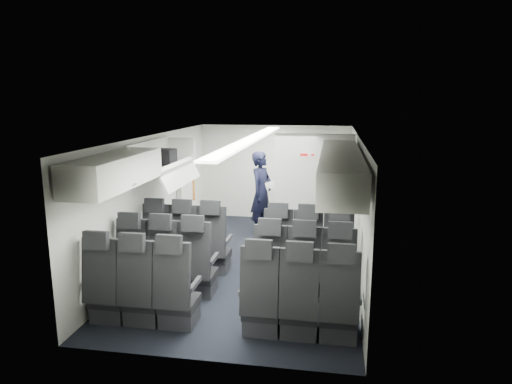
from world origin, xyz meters
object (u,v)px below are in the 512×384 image
(seat_row_mid, at_px, (234,271))
(flight_attendant, at_px, (262,193))
(seat_row_rear, at_px, (218,299))
(carry_on_bag, at_px, (162,156))
(boarding_door, at_px, (187,187))
(seat_row_front, at_px, (246,250))
(galley_unit, at_px, (316,181))

(seat_row_mid, xyz_separation_m, flight_attendant, (-0.11, 3.15, 0.45))
(seat_row_rear, xyz_separation_m, flight_attendant, (-0.11, 4.05, 0.45))
(seat_row_mid, bearing_deg, carry_on_bag, 140.32)
(seat_row_rear, height_order, flight_attendant, flight_attendant)
(seat_row_mid, height_order, boarding_door, boarding_door)
(seat_row_mid, height_order, flight_attendant, flight_attendant)
(flight_attendant, xyz_separation_m, carry_on_bag, (-1.34, -1.95, 0.97))
(seat_row_rear, bearing_deg, seat_row_front, 90.00)
(seat_row_mid, height_order, carry_on_bag, carry_on_bag)
(galley_unit, height_order, carry_on_bag, carry_on_bag)
(carry_on_bag, bearing_deg, seat_row_rear, -49.49)
(seat_row_mid, distance_m, seat_row_rear, 0.90)
(seat_row_mid, relative_size, seat_row_rear, 1.00)
(boarding_door, bearing_deg, seat_row_mid, -61.23)
(boarding_door, xyz_separation_m, flight_attendant, (1.53, 0.17, -0.10))
(seat_row_rear, xyz_separation_m, boarding_door, (-1.64, 3.89, 0.55))
(boarding_door, relative_size, flight_attendant, 1.09)
(seat_row_front, xyz_separation_m, seat_row_rear, (0.00, -1.80, 0.00))
(seat_row_rear, bearing_deg, carry_on_bag, 124.56)
(seat_row_mid, bearing_deg, boarding_door, 118.77)
(seat_row_rear, xyz_separation_m, galley_unit, (0.95, 5.05, 0.55))
(galley_unit, bearing_deg, flight_attendant, -136.59)
(seat_row_mid, xyz_separation_m, seat_row_rear, (0.00, -0.90, 0.00))
(galley_unit, xyz_separation_m, flight_attendant, (-1.06, -1.00, -0.10))
(boarding_door, height_order, flight_attendant, boarding_door)
(boarding_door, bearing_deg, carry_on_bag, -83.86)
(boarding_door, distance_m, flight_attendant, 1.55)
(seat_row_front, relative_size, seat_row_mid, 1.00)
(boarding_door, distance_m, carry_on_bag, 1.99)
(seat_row_front, xyz_separation_m, boarding_door, (-1.64, 2.09, 0.55))
(galley_unit, bearing_deg, seat_row_mid, -102.88)
(seat_row_front, bearing_deg, seat_row_rear, -90.00)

